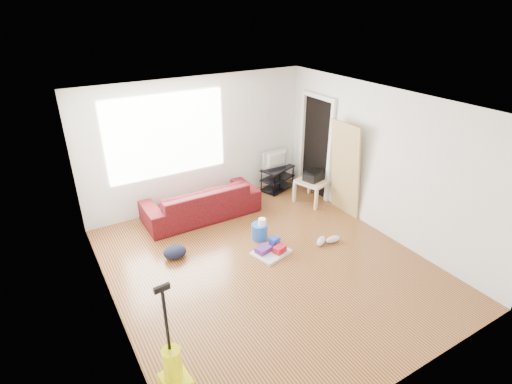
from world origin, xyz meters
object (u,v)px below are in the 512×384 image
backpack (175,257)px  bucket (259,238)px  sofa (202,216)px  vacuum (174,371)px  cleaning_tray (271,250)px  tv_stand (277,178)px  side_table (313,183)px

backpack → bucket: bearing=-3.7°
sofa → vacuum: vacuum is taller
bucket → cleaning_tray: (-0.06, -0.48, 0.06)m
backpack → vacuum: size_ratio=0.28×
bucket → backpack: (-1.45, 0.21, 0.00)m
tv_stand → backpack: size_ratio=2.20×
tv_stand → vacuum: size_ratio=0.61×
sofa → cleaning_tray: 1.77m
side_table → backpack: bearing=-171.8°
side_table → vacuum: bearing=-145.6°
bucket → vacuum: (-2.29, -2.05, 0.25)m
backpack → vacuum: vacuum is taller
sofa → backpack: 1.37m
backpack → vacuum: bearing=-105.9°
backpack → tv_stand: bearing=29.2°
cleaning_tray → backpack: 1.55m
sofa → tv_stand: size_ratio=2.64×
backpack → side_table: bearing=12.7°
tv_stand → side_table: 0.91m
side_table → bucket: 1.83m
sofa → cleaning_tray: sofa is taller
vacuum → bucket: bearing=37.0°
cleaning_tray → backpack: size_ratio=1.75×
cleaning_tray → backpack: (-1.39, 0.69, -0.06)m
side_table → bucket: size_ratio=2.60×
side_table → cleaning_tray: 2.09m
sofa → side_table: bearing=165.3°
side_table → cleaning_tray: size_ratio=1.11×
sofa → bucket: sofa is taller
bucket → side_table: bearing=21.5°
tv_stand → bucket: (-1.36, -1.50, -0.26)m
cleaning_tray → tv_stand: bearing=54.2°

